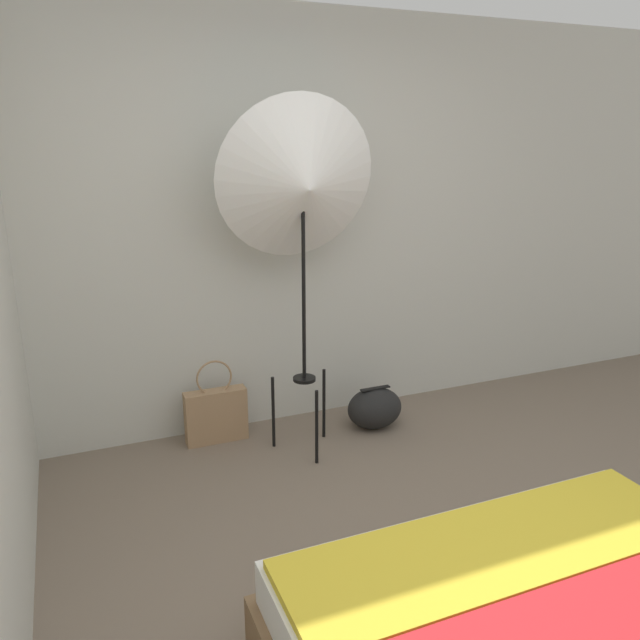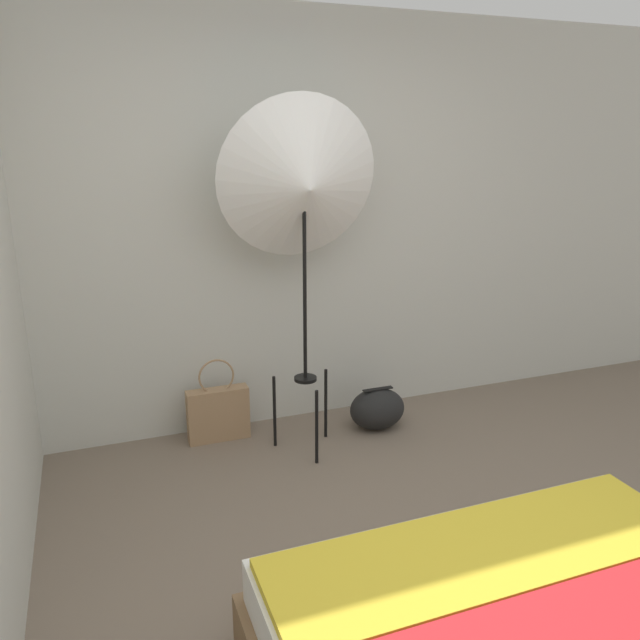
% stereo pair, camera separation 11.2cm
% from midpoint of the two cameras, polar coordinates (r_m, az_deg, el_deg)
% --- Properties ---
extents(ground_plane, '(14.00, 14.00, 0.00)m').
position_cam_midpoint_polar(ground_plane, '(2.74, 10.38, -26.44)').
color(ground_plane, '#756656').
extents(wall_back, '(8.00, 0.05, 2.60)m').
position_cam_midpoint_polar(wall_back, '(3.95, -4.15, 8.40)').
color(wall_back, beige).
rests_on(wall_back, ground_plane).
extents(photo_umbrella, '(0.93, 0.43, 2.08)m').
position_cam_midpoint_polar(photo_umbrella, '(3.48, -0.53, 12.20)').
color(photo_umbrella, black).
rests_on(photo_umbrella, ground_plane).
extents(tote_bag, '(0.39, 0.10, 0.54)m').
position_cam_midpoint_polar(tote_bag, '(4.00, -8.49, -8.39)').
color(tote_bag, '#9E7A56').
rests_on(tote_bag, ground_plane).
extents(duffel_bag, '(0.37, 0.27, 0.28)m').
position_cam_midpoint_polar(duffel_bag, '(4.14, 6.04, -8.09)').
color(duffel_bag, black).
rests_on(duffel_bag, ground_plane).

